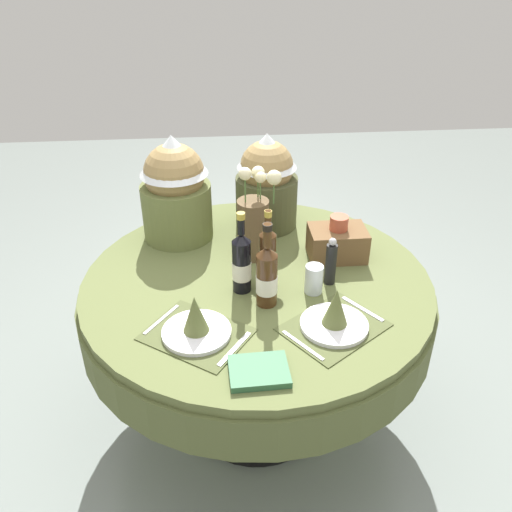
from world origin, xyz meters
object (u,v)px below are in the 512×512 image
(place_setting_right, at_px, (335,317))
(gift_tub_back_centre, at_px, (267,178))
(flower_vase, at_px, (254,223))
(wine_bottle_centre, at_px, (267,275))
(pepper_mill, at_px, (331,262))
(place_setting_left, at_px, (196,324))
(wine_bottle_left, at_px, (242,262))
(wine_bottle_right, at_px, (268,258))
(gift_tub_back_left, at_px, (175,185))
(dining_table, at_px, (257,304))
(book_on_table, at_px, (259,371))
(tumbler_near_left, at_px, (314,279))
(woven_basket_side_right, at_px, (337,242))

(place_setting_right, height_order, gift_tub_back_centre, gift_tub_back_centre)
(flower_vase, xyz_separation_m, wine_bottle_centre, (0.02, -0.35, -0.03))
(pepper_mill, relative_size, gift_tub_back_centre, 0.45)
(place_setting_left, bearing_deg, wine_bottle_left, 55.98)
(wine_bottle_right, xyz_separation_m, gift_tub_back_left, (-0.36, 0.45, 0.12))
(dining_table, distance_m, wine_bottle_right, 0.27)
(place_setting_left, relative_size, gift_tub_back_centre, 0.96)
(pepper_mill, relative_size, book_on_table, 1.07)
(dining_table, relative_size, wine_bottle_left, 4.29)
(dining_table, height_order, tumbler_near_left, tumbler_near_left)
(flower_vase, relative_size, wine_bottle_right, 1.22)
(place_setting_right, bearing_deg, place_setting_left, 179.67)
(wine_bottle_centre, relative_size, pepper_mill, 1.66)
(wine_bottle_centre, distance_m, wine_bottle_right, 0.11)
(woven_basket_side_right, bearing_deg, dining_table, -159.35)
(place_setting_left, distance_m, gift_tub_back_left, 0.75)
(tumbler_near_left, xyz_separation_m, pepper_mill, (0.07, 0.06, 0.04))
(wine_bottle_right, height_order, pepper_mill, wine_bottle_right)
(place_setting_left, distance_m, woven_basket_side_right, 0.76)
(tumbler_near_left, relative_size, gift_tub_back_left, 0.24)
(wine_bottle_right, relative_size, gift_tub_back_left, 0.70)
(wine_bottle_right, distance_m, tumbler_near_left, 0.19)
(place_setting_right, height_order, flower_vase, flower_vase)
(wine_bottle_left, relative_size, woven_basket_side_right, 1.40)
(woven_basket_side_right, bearing_deg, place_setting_left, -141.60)
(place_setting_left, distance_m, flower_vase, 0.58)
(pepper_mill, distance_m, gift_tub_back_left, 0.77)
(dining_table, height_order, place_setting_right, place_setting_right)
(wine_bottle_right, relative_size, book_on_table, 1.76)
(tumbler_near_left, bearing_deg, dining_table, 150.81)
(wine_bottle_right, bearing_deg, pepper_mill, 1.27)
(flower_vase, distance_m, book_on_table, 0.74)
(place_setting_left, height_order, tumbler_near_left, place_setting_left)
(pepper_mill, relative_size, gift_tub_back_left, 0.43)
(gift_tub_back_centre, bearing_deg, flower_vase, -106.51)
(gift_tub_back_left, bearing_deg, gift_tub_back_centre, 10.13)
(flower_vase, bearing_deg, wine_bottle_centre, -87.15)
(place_setting_right, relative_size, woven_basket_side_right, 1.80)
(place_setting_right, xyz_separation_m, book_on_table, (-0.28, -0.21, -0.04))
(place_setting_right, xyz_separation_m, flower_vase, (-0.24, 0.51, 0.11))
(wine_bottle_left, bearing_deg, pepper_mill, 2.82)
(place_setting_right, relative_size, flower_vase, 1.05)
(wine_bottle_right, height_order, book_on_table, wine_bottle_right)
(place_setting_left, xyz_separation_m, wine_bottle_centre, (0.26, 0.16, 0.08))
(pepper_mill, xyz_separation_m, book_on_table, (-0.33, -0.48, -0.08))
(wine_bottle_centre, relative_size, book_on_table, 1.78)
(flower_vase, distance_m, gift_tub_back_left, 0.40)
(wine_bottle_right, bearing_deg, place_setting_right, -52.73)
(place_setting_left, relative_size, woven_basket_side_right, 1.80)
(place_setting_left, relative_size, tumbler_near_left, 3.72)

